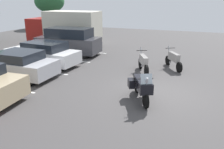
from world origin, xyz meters
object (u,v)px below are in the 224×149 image
car_charcoal (69,41)px  motorcycle_second (174,59)px  motorcycle_third (143,63)px  car_silver (16,64)px  box_truck (66,28)px  car_white (43,54)px  motorcycle_touring (142,86)px

car_charcoal → motorcycle_second: bearing=-96.8°
motorcycle_third → car_silver: bearing=117.8°
motorcycle_third → box_truck: size_ratio=0.32×
motorcycle_second → motorcycle_third: (-1.45, 1.50, 0.01)m
car_white → car_charcoal: car_charcoal is taller
car_white → car_charcoal: bearing=0.2°
motorcycle_second → motorcycle_touring: bearing=173.1°
box_truck → car_charcoal: bearing=-144.9°
car_silver → car_white: size_ratio=0.92×
motorcycle_third → car_silver: size_ratio=0.46×
car_charcoal → box_truck: 3.60m
car_silver → car_charcoal: car_charcoal is taller
motorcycle_third → box_truck: 9.93m
car_silver → box_truck: bearing=14.2°
motorcycle_second → motorcycle_third: bearing=134.1°
motorcycle_third → car_silver: car_silver is taller
car_white → box_truck: (6.04, 2.05, 0.84)m
motorcycle_second → car_charcoal: bearing=83.2°
car_charcoal → box_truck: box_truck is taller
motorcycle_touring → motorcycle_second: size_ratio=1.04×
car_silver → car_charcoal: size_ratio=0.95×
motorcycle_third → car_charcoal: size_ratio=0.43×
motorcycle_second → car_charcoal: car_charcoal is taller
motorcycle_touring → box_truck: (9.08, 9.20, 0.94)m
car_white → car_charcoal: size_ratio=1.02×
car_silver → box_truck: box_truck is taller
motorcycle_touring → car_silver: size_ratio=0.44×
car_silver → motorcycle_second: bearing=-58.4°
box_truck → car_silver: bearing=-165.8°
motorcycle_third → car_charcoal: 6.75m
motorcycle_third → car_white: car_white is taller
motorcycle_touring → motorcycle_third: size_ratio=0.97×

